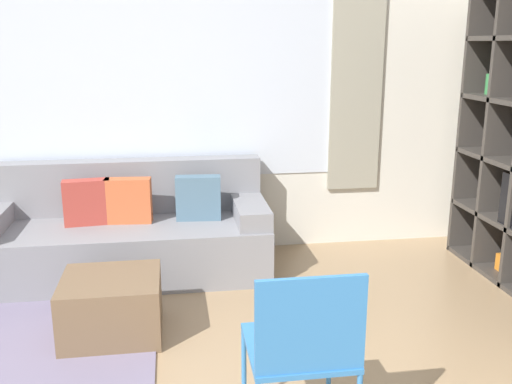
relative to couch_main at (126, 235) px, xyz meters
The scene contains 4 objects.
wall_back 1.15m from the couch_main, 71.03° to the left, with size 6.97×0.11×2.70m.
couch_main is the anchor object (origin of this frame).
ottoman 0.99m from the couch_main, 91.23° to the right, with size 0.58×0.54×0.37m.
folding_chair 2.34m from the couch_main, 67.88° to the right, with size 0.44×0.46×0.86m.
Camera 1 is at (0.22, -1.64, 1.72)m, focal length 40.00 mm.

